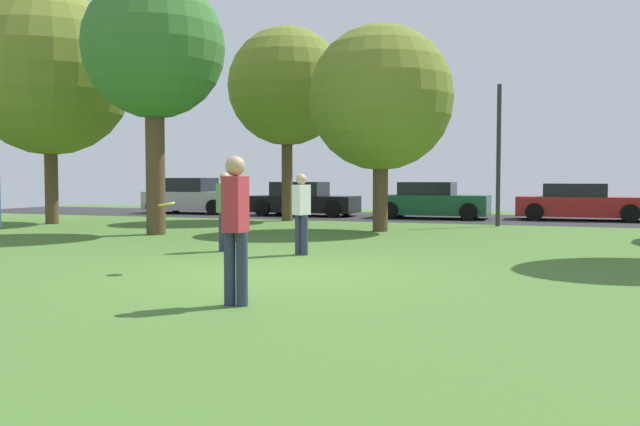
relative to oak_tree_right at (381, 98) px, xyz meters
name	(u,v)px	position (x,y,z in m)	size (l,w,h in m)	color
ground_plane	(270,274)	(0.58, -8.93, -3.81)	(44.00, 44.00, 0.00)	#47702D
road_strip	(442,218)	(0.58, 7.07, -3.81)	(44.00, 6.40, 0.01)	#28282B
oak_tree_right	(381,98)	(0.00, 0.00, 0.00)	(4.15, 4.15, 5.90)	brown
maple_tree_near	(49,74)	(-11.20, -0.71, 1.20)	(5.44, 5.44, 7.75)	brown
maple_tree_far	(154,49)	(-5.44, -3.16, 1.17)	(3.81, 3.81, 6.94)	brown
birch_tree_lone	(287,87)	(-4.41, 3.51, 0.98)	(4.22, 4.22, 6.93)	brown
person_catcher	(301,210)	(0.06, -6.28, -2.93)	(0.32, 0.38, 1.62)	#2D334C
person_bystander	(225,208)	(-1.68, -6.22, -2.91)	(0.30, 0.35, 1.64)	#2D334C
person_walking	(236,222)	(1.29, -11.47, -2.81)	(0.30, 0.33, 1.79)	#2D334C
frisbee_disc	(167,204)	(-1.10, -9.28, -2.70)	(0.36, 0.36, 0.07)	yellow
parked_car_silver	(193,197)	(-10.31, 6.84, -3.11)	(4.24, 2.02, 1.55)	#B7B7BC
parked_car_black	(303,200)	(-5.04, 6.72, -3.18)	(4.32, 1.96, 1.38)	black
parked_car_green	(432,202)	(0.24, 6.67, -3.17)	(4.17, 2.05, 1.39)	#195633
parked_car_red	(579,203)	(5.50, 7.43, -3.19)	(4.48, 1.98, 1.34)	#B21E1E
street_lamp_post	(499,156)	(2.99, 3.27, -1.56)	(0.14, 0.14, 4.50)	#2D2D33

